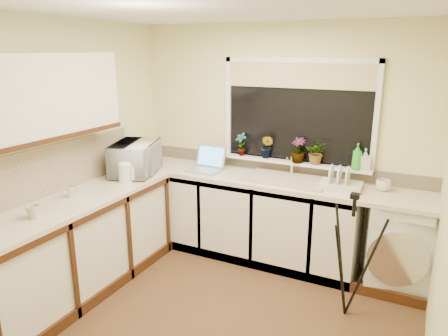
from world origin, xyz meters
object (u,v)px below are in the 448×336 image
(kettle, at_px, (126,173))
(plant_c, at_px, (298,150))
(tripod, at_px, (350,256))
(plant_a, at_px, (241,144))
(soap_bottle_clear, at_px, (365,159))
(dish_rack, at_px, (341,186))
(laptop, at_px, (207,164))
(microwave, at_px, (136,158))
(cup_left, at_px, (33,212))
(washing_machine, at_px, (400,243))
(plant_d, at_px, (317,153))
(cup_back, at_px, (383,185))
(steel_jar, at_px, (72,191))
(plant_b, at_px, (267,147))
(soap_bottle_green, at_px, (357,157))

(kettle, height_order, plant_c, plant_c)
(tripod, relative_size, plant_a, 4.26)
(kettle, distance_m, tripod, 2.25)
(kettle, bearing_deg, soap_bottle_clear, 24.54)
(kettle, height_order, dish_rack, kettle)
(laptop, height_order, dish_rack, laptop)
(plant_a, bearing_deg, plant_c, -1.41)
(microwave, relative_size, cup_left, 5.45)
(washing_machine, relative_size, laptop, 2.45)
(plant_d, bearing_deg, plant_a, -179.12)
(dish_rack, distance_m, plant_c, 0.59)
(microwave, bearing_deg, plant_d, -88.02)
(tripod, height_order, cup_back, tripod)
(washing_machine, height_order, plant_c, plant_c)
(washing_machine, relative_size, steel_jar, 8.32)
(microwave, distance_m, plant_a, 1.15)
(washing_machine, height_order, plant_d, plant_d)
(tripod, bearing_deg, plant_d, 110.25)
(soap_bottle_clear, bearing_deg, tripod, -85.87)
(kettle, relative_size, dish_rack, 0.49)
(washing_machine, xyz_separation_m, plant_d, (-0.88, 0.17, 0.73))
(plant_d, bearing_deg, plant_c, -171.18)
(plant_c, bearing_deg, plant_d, 8.82)
(plant_a, distance_m, plant_d, 0.83)
(tripod, bearing_deg, microwave, 164.04)
(steel_jar, bearing_deg, kettle, 76.42)
(plant_a, bearing_deg, cup_back, -3.99)
(tripod, height_order, plant_b, plant_b)
(dish_rack, height_order, plant_a, plant_a)
(soap_bottle_clear, bearing_deg, plant_a, -179.02)
(kettle, bearing_deg, plant_a, 48.89)
(steel_jar, bearing_deg, laptop, 63.57)
(soap_bottle_green, bearing_deg, dish_rack, -114.98)
(kettle, xyz_separation_m, plant_b, (1.13, 0.97, 0.18))
(steel_jar, relative_size, plant_b, 0.43)
(washing_machine, relative_size, plant_c, 3.34)
(microwave, relative_size, plant_a, 2.39)
(plant_b, relative_size, soap_bottle_green, 0.95)
(washing_machine, distance_m, laptop, 2.09)
(kettle, distance_m, cup_left, 1.07)
(dish_rack, height_order, tripod, tripod)
(plant_c, distance_m, plant_d, 0.19)
(laptop, relative_size, microwave, 0.59)
(plant_c, height_order, soap_bottle_clear, plant_c)
(laptop, height_order, cup_left, laptop)
(plant_b, bearing_deg, soap_bottle_clear, 0.40)
(plant_d, bearing_deg, dish_rack, -37.65)
(plant_c, xyz_separation_m, soap_bottle_clear, (0.66, 0.04, -0.03))
(plant_c, height_order, plant_d, plant_c)
(cup_back, bearing_deg, kettle, -160.06)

